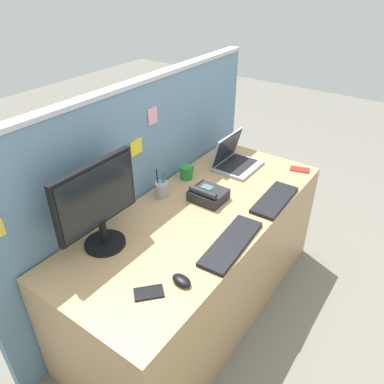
% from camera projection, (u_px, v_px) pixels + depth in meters
% --- Properties ---
extents(ground_plane, '(10.00, 10.00, 0.00)m').
position_uv_depth(ground_plane, '(198.00, 302.00, 2.52)').
color(ground_plane, slate).
extents(desk, '(1.81, 0.76, 0.73)m').
position_uv_depth(desk, '(199.00, 261.00, 2.32)').
color(desk, tan).
rests_on(desk, ground_plane).
extents(cubicle_divider, '(2.11, 0.08, 1.41)m').
position_uv_depth(cubicle_divider, '(144.00, 193.00, 2.35)').
color(cubicle_divider, '#6084A3').
rests_on(cubicle_divider, ground_plane).
extents(desktop_monitor, '(0.47, 0.21, 0.45)m').
position_uv_depth(desktop_monitor, '(97.00, 202.00, 1.76)').
color(desktop_monitor, black).
rests_on(desktop_monitor, desk).
extents(laptop, '(0.31, 0.26, 0.23)m').
position_uv_depth(laptop, '(233.00, 159.00, 2.57)').
color(laptop, '#9EA0A8').
rests_on(laptop, desk).
extents(desk_phone, '(0.18, 0.20, 0.10)m').
position_uv_depth(desk_phone, '(208.00, 195.00, 2.22)').
color(desk_phone, '#232328').
rests_on(desk_phone, desk).
extents(keyboard_main, '(0.46, 0.17, 0.02)m').
position_uv_depth(keyboard_main, '(231.00, 243.00, 1.89)').
color(keyboard_main, black).
rests_on(keyboard_main, desk).
extents(keyboard_spare, '(0.39, 0.16, 0.02)m').
position_uv_depth(keyboard_spare, '(275.00, 200.00, 2.22)').
color(keyboard_spare, black).
rests_on(keyboard_spare, desk).
extents(computer_mouse_right_hand, '(0.07, 0.11, 0.03)m').
position_uv_depth(computer_mouse_right_hand, '(182.00, 280.00, 1.66)').
color(computer_mouse_right_hand, black).
rests_on(computer_mouse_right_hand, desk).
extents(pen_cup, '(0.08, 0.08, 0.19)m').
position_uv_depth(pen_cup, '(162.00, 189.00, 2.25)').
color(pen_cup, '#99999E').
rests_on(pen_cup, desk).
extents(cell_phone_red_case, '(0.10, 0.14, 0.01)m').
position_uv_depth(cell_phone_red_case, '(300.00, 169.00, 2.55)').
color(cell_phone_red_case, '#B22323').
rests_on(cell_phone_red_case, desk).
extents(cell_phone_black_slab, '(0.14, 0.14, 0.01)m').
position_uv_depth(cell_phone_black_slab, '(149.00, 293.00, 1.62)').
color(cell_phone_black_slab, black).
rests_on(cell_phone_black_slab, desk).
extents(coffee_mug, '(0.12, 0.08, 0.09)m').
position_uv_depth(coffee_mug, '(187.00, 172.00, 2.43)').
color(coffee_mug, '#238438').
rests_on(coffee_mug, desk).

